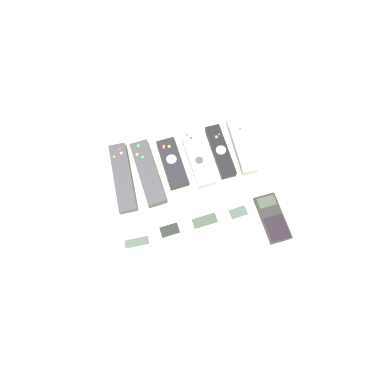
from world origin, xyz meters
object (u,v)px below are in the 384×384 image
object	(u,v)px
remote_1	(148,173)
remote_4	(220,151)
calculator_2	(210,237)
calculator_1	(175,247)
remote_3	(198,158)
calculator_0	(139,256)
calculator_3	(244,228)
remote_2	(172,163)
remote_5	(241,145)
calculator_4	(272,218)
remote_0	(123,177)

from	to	relation	value
remote_1	remote_4	bearing A→B (deg)	0.22
calculator_2	calculator_1	bearing A→B (deg)	178.37
remote_3	calculator_0	xyz separation A→B (m)	(-0.23, -0.24, -0.01)
remote_1	calculator_3	bearing A→B (deg)	-49.82
remote_1	calculator_1	size ratio (longest dim) A/B	1.43
calculator_1	calculator_3	bearing A→B (deg)	-1.71
remote_2	calculator_0	xyz separation A→B (m)	(-0.16, -0.25, -0.01)
remote_5	calculator_1	bearing A→B (deg)	-135.01
calculator_0	calculator_2	bearing A→B (deg)	2.97
calculator_4	remote_4	bearing A→B (deg)	107.29
calculator_2	calculator_4	world-z (taller)	calculator_2
calculator_0	calculator_2	xyz separation A→B (m)	(0.20, -0.00, 0.00)
remote_0	remote_4	bearing A→B (deg)	3.88
remote_2	remote_0	bearing A→B (deg)	-179.29
remote_2	calculator_4	world-z (taller)	remote_2
remote_0	calculator_0	size ratio (longest dim) A/B	1.89
calculator_3	calculator_2	bearing A→B (deg)	176.93
calculator_4	calculator_3	bearing A→B (deg)	-176.32
remote_4	calculator_1	distance (m)	0.32
remote_1	calculator_2	world-z (taller)	remote_1
remote_0	calculator_3	bearing A→B (deg)	-36.66
remote_5	calculator_4	bearing A→B (deg)	-84.66
remote_0	calculator_2	xyz separation A→B (m)	(0.19, -0.24, -0.00)
remote_0	remote_3	xyz separation A→B (m)	(0.23, 0.00, 0.00)
remote_0	calculator_2	distance (m)	0.31
remote_4	remote_5	world-z (taller)	remote_5
remote_4	calculator_4	world-z (taller)	remote_4
calculator_2	calculator_4	size ratio (longest dim) A/B	1.00
remote_4	remote_5	xyz separation A→B (m)	(0.07, 0.00, 0.00)
remote_4	calculator_0	bearing A→B (deg)	-141.20
calculator_4	remote_2	bearing A→B (deg)	132.65
remote_2	calculator_0	distance (m)	0.29
remote_4	remote_3	bearing A→B (deg)	-177.04
remote_2	calculator_4	xyz separation A→B (m)	(0.23, -0.24, -0.01)
calculator_0	remote_1	bearing A→B (deg)	75.09
remote_4	calculator_4	xyz separation A→B (m)	(0.08, -0.24, -0.01)
calculator_2	calculator_3	distance (m)	0.10
remote_2	calculator_2	distance (m)	0.25
calculator_1	calculator_4	bearing A→B (deg)	-0.48
remote_4	remote_2	bearing A→B (deg)	179.76
calculator_4	calculator_0	bearing A→B (deg)	-179.92
remote_0	remote_4	distance (m)	0.30
calculator_2	remote_5	bearing A→B (deg)	53.20
calculator_2	calculator_4	bearing A→B (deg)	0.27
remote_2	remote_5	xyz separation A→B (m)	(0.22, -0.00, 0.00)
remote_1	remote_5	xyz separation A→B (m)	(0.29, 0.01, 0.00)
remote_1	calculator_0	bearing A→B (deg)	-111.08
calculator_3	calculator_4	size ratio (longest dim) A/B	0.97
remote_1	remote_5	size ratio (longest dim) A/B	1.10
calculator_0	calculator_1	xyz separation A→B (m)	(0.10, -0.00, -0.00)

